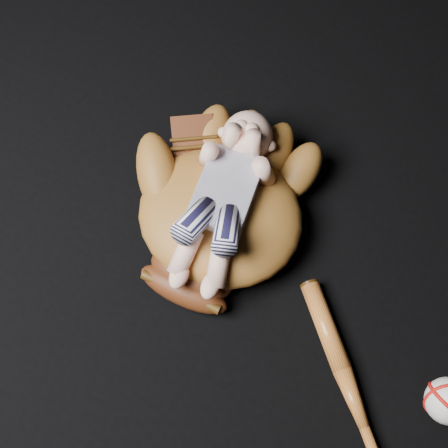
% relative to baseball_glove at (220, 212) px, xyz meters
% --- Properties ---
extents(baseball_glove, '(0.40, 0.46, 0.14)m').
position_rel_baseball_glove_xyz_m(baseball_glove, '(0.00, 0.00, 0.00)').
color(baseball_glove, brown).
rests_on(baseball_glove, ground).
extents(newborn_baby, '(0.21, 0.39, 0.15)m').
position_rel_baseball_glove_xyz_m(newborn_baby, '(0.00, -0.01, 0.06)').
color(newborn_baby, '#EDB299').
rests_on(newborn_baby, baseball_glove).
extents(baseball_bat, '(0.29, 0.31, 0.04)m').
position_rel_baseball_glove_xyz_m(baseball_bat, '(0.34, -0.18, -0.05)').
color(baseball_bat, '#B56023').
rests_on(baseball_bat, ground).
extents(baseball, '(0.08, 0.08, 0.08)m').
position_rel_baseball_glove_xyz_m(baseball, '(0.50, -0.14, -0.03)').
color(baseball, white).
rests_on(baseball, ground).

